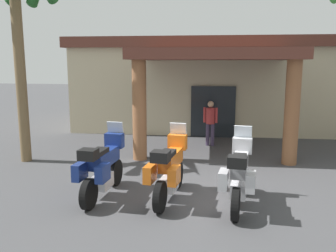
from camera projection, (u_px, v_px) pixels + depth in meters
ground_plane at (200, 191)px, 8.57m from camera, size 80.00×80.00×0.00m
motel_building at (213, 82)px, 17.14m from camera, size 13.01×10.63×4.09m
motorcycle_blue at (102, 167)px, 8.08m from camera, size 0.72×2.21×1.61m
motorcycle_orange at (169, 169)px, 7.92m from camera, size 0.74×2.21×1.61m
motorcycle_silver at (239, 175)px, 7.54m from camera, size 0.74×2.21×1.61m
pedestrian at (210, 120)px, 13.09m from camera, size 0.53×0.32×1.65m
palm_tree_roadside at (15, 8)px, 10.39m from camera, size 2.46×2.52×6.01m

